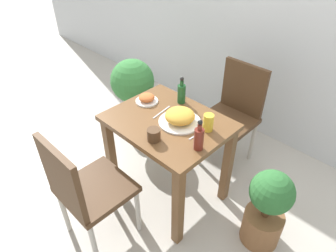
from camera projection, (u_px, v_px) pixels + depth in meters
The scene contains 14 objects.
ground_plane at pixel (168, 191), 2.48m from camera, with size 16.00×16.00×0.00m, color #B7B2A8.
dining_table at pixel (168, 136), 2.13m from camera, with size 0.81×0.64×0.72m.
chair_near at pixel (84, 188), 1.84m from camera, with size 0.42×0.42×0.89m.
chair_far at pixel (233, 110), 2.54m from camera, with size 0.42×0.42×0.89m.
food_plate at pixel (180, 117), 2.00m from camera, with size 0.29×0.29×0.10m.
side_plate at pixel (147, 99), 2.22m from camera, with size 0.17×0.17×0.06m.
drink_cup at pixel (154, 135), 1.85m from camera, with size 0.08×0.08×0.08m.
juice_glass at pixel (208, 123), 1.92m from camera, with size 0.07×0.07×0.12m.
sauce_bottle at pixel (199, 138), 1.76m from camera, with size 0.06×0.06×0.21m.
condiment_bottle at pixel (181, 93), 2.18m from camera, with size 0.06×0.06×0.21m.
fork_utensil at pixel (162, 112), 2.12m from camera, with size 0.04×0.19×0.00m.
spoon_utensil at pixel (200, 133), 1.93m from camera, with size 0.02×0.19×0.00m.
potted_plant_left at pixel (133, 91), 2.83m from camera, with size 0.41×0.41×0.80m.
potted_plant_right at pixel (267, 208), 1.94m from camera, with size 0.28×0.28×0.62m.
Camera 1 is at (1.17, -1.19, 1.91)m, focal length 32.00 mm.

